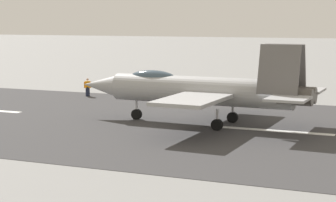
# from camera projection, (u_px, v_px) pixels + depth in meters

# --- Properties ---
(ground_plane) EXTENTS (400.00, 400.00, 0.00)m
(ground_plane) POSITION_uv_depth(u_px,v_px,m) (279.00, 131.00, 37.90)
(ground_plane) COLOR gray
(runway_strip) EXTENTS (240.00, 26.00, 0.02)m
(runway_strip) POSITION_uv_depth(u_px,v_px,m) (279.00, 131.00, 37.90)
(runway_strip) COLOR #393839
(runway_strip) RESTS_ON ground
(fighter_jet) EXTENTS (17.40, 13.81, 5.63)m
(fighter_jet) POSITION_uv_depth(u_px,v_px,m) (200.00, 89.00, 40.08)
(fighter_jet) COLOR #A0A0A2
(fighter_jet) RESTS_ON ground
(crew_person) EXTENTS (0.52, 0.53, 1.73)m
(crew_person) POSITION_uv_depth(u_px,v_px,m) (88.00, 87.00, 55.09)
(crew_person) COLOR #1E2338
(crew_person) RESTS_ON ground
(marker_cone_mid) EXTENTS (0.44, 0.44, 0.55)m
(marker_cone_mid) POSITION_uv_depth(u_px,v_px,m) (189.00, 97.00, 52.87)
(marker_cone_mid) COLOR orange
(marker_cone_mid) RESTS_ON ground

